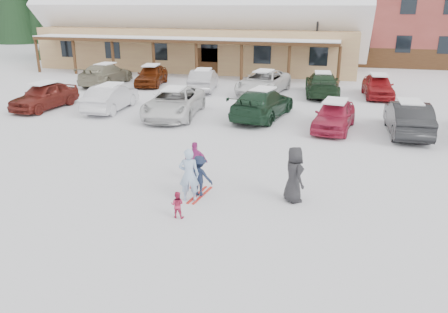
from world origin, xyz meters
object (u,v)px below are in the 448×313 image
(parked_car_12, at_px, (378,86))
(lamp_post, at_px, (317,29))
(parked_car_11, at_px, (322,84))
(child_magenta, at_px, (195,162))
(adult_skier, at_px, (189,175))
(parked_car_9, at_px, (203,80))
(parked_car_1, at_px, (111,98))
(parked_car_0, at_px, (44,96))
(parked_car_2, at_px, (174,102))
(parked_car_5, at_px, (408,118))
(day_lodge, at_px, (202,23))
(parked_car_10, at_px, (263,82))
(parked_car_8, at_px, (151,75))
(bystander_dark, at_px, (294,174))
(toddler_red, at_px, (177,205))
(parked_car_4, at_px, (334,115))
(parked_car_7, at_px, (106,74))
(parked_car_3, at_px, (262,103))
(child_navy, at_px, (199,176))

(parked_car_12, bearing_deg, lamp_post, 117.47)
(parked_car_11, bearing_deg, child_magenta, 72.58)
(adult_skier, relative_size, parked_car_9, 0.38)
(child_magenta, bearing_deg, lamp_post, -107.90)
(child_magenta, relative_size, parked_car_1, 0.32)
(lamp_post, relative_size, parked_car_1, 1.51)
(parked_car_0, xyz_separation_m, parked_car_2, (7.78, 0.25, 0.00))
(parked_car_0, xyz_separation_m, parked_car_5, (19.36, -0.11, 0.03))
(adult_skier, bearing_deg, day_lodge, -87.40)
(parked_car_0, bearing_deg, child_magenta, -28.63)
(parked_car_10, bearing_deg, day_lodge, 133.74)
(parked_car_8, height_order, parked_car_9, parked_car_8)
(adult_skier, relative_size, bystander_dark, 0.97)
(bystander_dark, bearing_deg, toddler_red, 89.77)
(parked_car_1, distance_m, parked_car_5, 15.52)
(parked_car_1, bearing_deg, parked_car_0, 5.79)
(adult_skier, distance_m, parked_car_2, 10.65)
(parked_car_1, relative_size, parked_car_4, 1.07)
(toddler_red, bearing_deg, parked_car_11, -102.55)
(parked_car_1, height_order, parked_car_8, parked_car_8)
(adult_skier, xyz_separation_m, parked_car_5, (7.34, 9.40, -0.08))
(bystander_dark, height_order, parked_car_5, bystander_dark)
(day_lodge, relative_size, parked_car_11, 5.64)
(child_magenta, bearing_deg, parked_car_11, -114.08)
(child_magenta, bearing_deg, bystander_dark, 155.75)
(parked_car_8, relative_size, parked_car_10, 0.80)
(parked_car_5, relative_size, parked_car_10, 0.86)
(parked_car_7, xyz_separation_m, parked_car_12, (19.07, 0.42, -0.04))
(toddler_red, bearing_deg, parked_car_3, -94.78)
(child_navy, height_order, parked_car_5, parked_car_5)
(child_navy, height_order, parked_car_0, parked_car_0)
(parked_car_5, distance_m, parked_car_9, 14.38)
(bystander_dark, relative_size, parked_car_5, 0.37)
(parked_car_3, bearing_deg, child_navy, 98.98)
(child_magenta, xyz_separation_m, bystander_dark, (3.39, -0.73, 0.17))
(bystander_dark, relative_size, parked_car_0, 0.40)
(toddler_red, height_order, parked_car_0, parked_car_0)
(day_lodge, xyz_separation_m, parked_car_1, (0.42, -18.30, -3.22))
(day_lodge, xyz_separation_m, toddler_red, (8.63, -29.58, -3.55))
(parked_car_2, bearing_deg, parked_car_3, 5.18)
(parked_car_4, bearing_deg, parked_car_3, 168.03)
(parked_car_3, bearing_deg, parked_car_1, 13.42)
(parked_car_0, distance_m, parked_car_5, 19.36)
(lamp_post, bearing_deg, adult_skier, -94.80)
(lamp_post, height_order, parked_car_8, lamp_post)
(day_lodge, relative_size, child_navy, 21.97)
(parked_car_3, bearing_deg, parked_car_2, 20.74)
(parked_car_1, bearing_deg, lamp_post, -127.99)
(adult_skier, xyz_separation_m, parked_car_0, (-12.02, 9.52, -0.10))
(parked_car_2, height_order, parked_car_7, parked_car_7)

